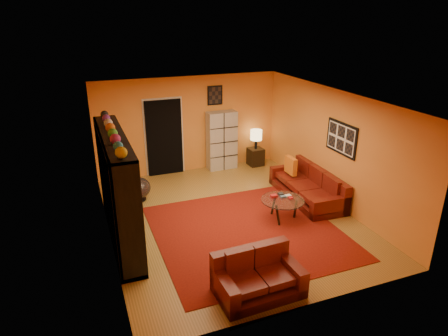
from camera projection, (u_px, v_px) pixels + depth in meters
name	position (u px, v px, depth m)	size (l,w,h in m)	color
floor	(230.00, 217.00, 8.64)	(6.00, 6.00, 0.00)	olive
ceiling	(230.00, 98.00, 7.69)	(6.00, 6.00, 0.00)	white
wall_back	(189.00, 125.00, 10.77)	(6.00, 6.00, 0.00)	orange
wall_front	(310.00, 231.00, 5.56)	(6.00, 6.00, 0.00)	orange
wall_left	(104.00, 178.00, 7.33)	(6.00, 6.00, 0.00)	orange
wall_right	(333.00, 147.00, 9.00)	(6.00, 6.00, 0.00)	orange
rug	(247.00, 232.00, 8.07)	(3.60, 3.60, 0.01)	#63110B
doorway	(164.00, 138.00, 10.61)	(0.95, 0.10, 2.04)	black
wall_art_right	(342.00, 138.00, 8.62)	(0.03, 1.00, 0.70)	black
wall_art_back	(215.00, 95.00, 10.73)	(0.42, 0.03, 0.52)	black
entertainment_unit	(118.00, 189.00, 7.50)	(0.45, 3.00, 2.10)	black
tv	(120.00, 190.00, 7.60)	(0.12, 0.90, 0.52)	black
sofa	(310.00, 187.00, 9.45)	(1.01, 2.26, 0.85)	#520F0A
loveseat	(256.00, 276.00, 6.26)	(1.36, 0.85, 0.85)	#520F0A
throw_pillow	(291.00, 165.00, 9.79)	(0.12, 0.42, 0.42)	orange
coffee_table	(283.00, 202.00, 8.41)	(0.91, 0.91, 0.46)	silver
storage_cabinet	(222.00, 141.00, 11.07)	(0.81, 0.36, 1.63)	#B9B5AA
bowl_chair	(136.00, 188.00, 9.33)	(0.68, 0.68, 0.55)	black
side_table	(256.00, 157.00, 11.50)	(0.40, 0.40, 0.50)	black
table_lamp	(256.00, 135.00, 11.26)	(0.33, 0.33, 0.55)	black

